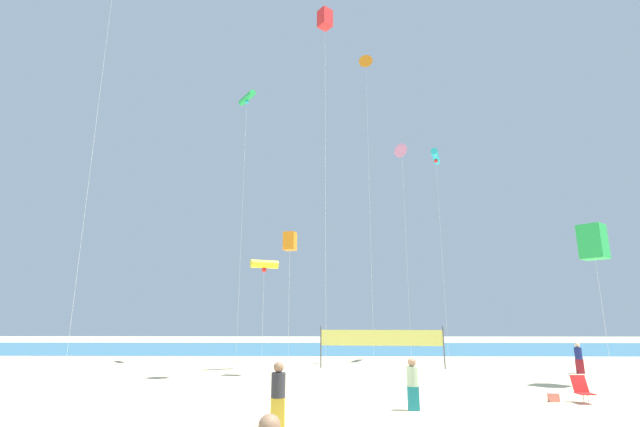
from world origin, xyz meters
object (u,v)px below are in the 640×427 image
object	(u,v)px
beach_handbag	(554,398)
kite_green_tube	(247,99)
beachgoer_sage_shirt	(413,382)
kite_orange_box	(290,241)
kite_orange_delta	(366,63)
volleyball_net	(381,340)
kite_pink_delta	(402,152)
kite_green_box	(593,242)
kite_cyan_tube	(436,157)
folding_beach_chair	(582,389)
kite_white_diamond	(111,2)
beachgoer_charcoal_shirt	(278,392)
beachgoer_navy_shirt	(579,357)
kite_red_box	(325,20)
kite_yellow_tube	(264,265)

from	to	relation	value
beach_handbag	kite_green_tube	size ratio (longest dim) A/B	0.02
beachgoer_sage_shirt	kite_orange_box	bearing A→B (deg)	23.26
kite_orange_delta	volleyball_net	bearing A→B (deg)	-87.12
kite_pink_delta	kite_green_box	world-z (taller)	kite_pink_delta
kite_green_box	kite_orange_delta	bearing A→B (deg)	132.93
volleyball_net	kite_orange_delta	distance (m)	20.42
kite_cyan_tube	kite_orange_box	distance (m)	14.98
folding_beach_chair	kite_white_diamond	distance (m)	27.24
kite_orange_delta	kite_orange_box	world-z (taller)	kite_orange_delta
volleyball_net	kite_cyan_tube	bearing A→B (deg)	40.99
beachgoer_charcoal_shirt	beach_handbag	world-z (taller)	beachgoer_charcoal_shirt
beachgoer_navy_shirt	kite_white_diamond	size ratio (longest dim) A/B	0.08
beachgoer_sage_shirt	kite_red_box	world-z (taller)	kite_red_box
beachgoer_sage_shirt	folding_beach_chair	size ratio (longest dim) A/B	1.79
kite_white_diamond	kite_green_box	bearing A→B (deg)	1.89
kite_orange_delta	kite_orange_box	size ratio (longest dim) A/B	3.02
folding_beach_chair	beachgoer_charcoal_shirt	bearing A→B (deg)	161.06
folding_beach_chair	beach_handbag	size ratio (longest dim) A/B	2.52
kite_orange_box	volleyball_net	bearing A→B (deg)	33.11
beachgoer_navy_shirt	beachgoer_charcoal_shirt	size ratio (longest dim) A/B	0.95
beachgoer_navy_shirt	folding_beach_chair	bearing A→B (deg)	-176.02
kite_green_tube	volleyball_net	bearing A→B (deg)	-19.54
kite_orange_delta	kite_pink_delta	bearing A→B (deg)	-15.78
kite_green_tube	kite_green_box	size ratio (longest dim) A/B	2.73
kite_green_box	kite_yellow_tube	bearing A→B (deg)	159.25
kite_orange_delta	kite_cyan_tube	bearing A→B (deg)	13.43
kite_pink_delta	beach_handbag	bearing A→B (deg)	-78.97
kite_red_box	beach_handbag	bearing A→B (deg)	-34.90
beachgoer_sage_shirt	beachgoer_charcoal_shirt	size ratio (longest dim) A/B	0.94
folding_beach_chair	kite_green_box	xyz separation A→B (m)	(3.43, 3.86, 5.81)
kite_cyan_tube	kite_pink_delta	bearing A→B (deg)	-146.49
kite_cyan_tube	kite_orange_delta	world-z (taller)	kite_orange_delta
beachgoer_navy_shirt	kite_green_tube	bearing A→B (deg)	106.52
folding_beach_chair	beach_handbag	xyz separation A→B (m)	(-0.95, 0.15, -0.32)
beachgoer_navy_shirt	kite_white_diamond	world-z (taller)	kite_white_diamond
kite_pink_delta	kite_white_diamond	size ratio (longest dim) A/B	0.71
kite_green_box	kite_green_tube	bearing A→B (deg)	151.15
kite_cyan_tube	kite_red_box	size ratio (longest dim) A/B	0.74
beachgoer_navy_shirt	kite_orange_delta	world-z (taller)	kite_orange_delta
beachgoer_sage_shirt	kite_orange_delta	world-z (taller)	kite_orange_delta
kite_orange_box	kite_red_box	size ratio (longest dim) A/B	0.37
volleyball_net	kite_pink_delta	world-z (taller)	kite_pink_delta
beachgoer_charcoal_shirt	kite_cyan_tube	size ratio (longest dim) A/B	0.11
kite_pink_delta	folding_beach_chair	bearing A→B (deg)	-75.15
kite_orange_delta	kite_pink_delta	world-z (taller)	kite_orange_delta
kite_green_tube	kite_orange_box	distance (m)	14.34
beach_handbag	kite_green_tube	xyz separation A→B (m)	(-13.87, 13.77, 18.84)
kite_green_box	kite_orange_box	distance (m)	14.69
volleyball_net	kite_orange_delta	world-z (taller)	kite_orange_delta
beachgoer_navy_shirt	kite_orange_delta	bearing A→B (deg)	94.92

